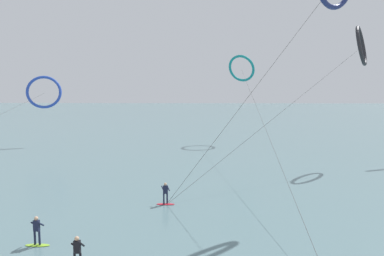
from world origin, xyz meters
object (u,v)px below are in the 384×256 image
at_px(surfer_violet, 77,255).
at_px(surfer_crimson, 165,195).
at_px(kite_cobalt, 44,92).
at_px(kite_charcoal, 361,46).
at_px(kite_teal, 241,68).
at_px(surfer_lime, 37,233).

height_order(surfer_violet, surfer_crimson, same).
bearing_deg(surfer_crimson, kite_cobalt, -82.02).
bearing_deg(kite_charcoal, kite_teal, 65.81).
bearing_deg(surfer_lime, kite_charcoal, 47.37).
bearing_deg(kite_charcoal, surfer_crimson, 157.07).
bearing_deg(kite_cobalt, surfer_lime, -84.92).
bearing_deg(surfer_lime, surfer_crimson, 55.55).
bearing_deg(kite_cobalt, surfer_violet, -82.29).
xyz_separation_m(kite_cobalt, kite_charcoal, (42.58, -12.20, 5.41)).
height_order(surfer_lime, kite_teal, kite_teal).
relative_size(surfer_violet, kite_cobalt, 0.04).
relative_size(surfer_lime, kite_charcoal, 0.07).
bearing_deg(surfer_crimson, surfer_violet, 41.85).
bearing_deg(kite_charcoal, kite_cobalt, 104.14).
distance_m(surfer_lime, surfer_crimson, 9.70).
bearing_deg(kite_teal, kite_cobalt, 39.72).
xyz_separation_m(surfer_lime, kite_cobalt, (-15.09, 35.23, 7.46)).
bearing_deg(kite_teal, surfer_crimson, 105.93).
xyz_separation_m(surfer_crimson, kite_charcoal, (21.01, 15.80, 12.87)).
bearing_deg(surfer_lime, kite_cobalt, 120.60).
xyz_separation_m(surfer_violet, kite_teal, (12.48, 42.05, 11.24)).
height_order(surfer_crimson, kite_teal, kite_teal).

